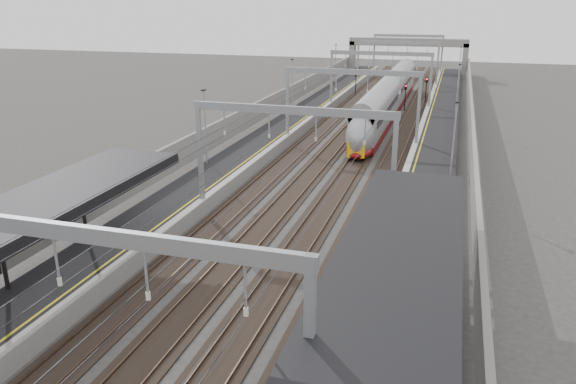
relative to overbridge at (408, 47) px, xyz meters
The scene contains 12 objects.
platform_left 55.79m from the overbridge, 98.28° to the right, with size 4.00×120.00×1.00m, color black.
platform_right 55.79m from the overbridge, 81.72° to the right, with size 4.00×120.00×1.00m, color black.
tracks 55.25m from the overbridge, 90.00° to the right, with size 11.40×140.00×0.20m.
overhead_line 48.39m from the overbridge, 90.00° to the right, with size 13.00×140.00×6.60m.
canopy_right 97.35m from the overbridge, 85.27° to the right, with size 4.40×30.00×4.24m.
overbridge is the anchor object (origin of this frame).
wall_left 56.25m from the overbridge, 101.51° to the right, with size 0.30×120.00×3.20m, color gray.
wall_right 56.25m from the overbridge, 78.49° to the right, with size 0.30×120.00×3.20m, color gray.
train 42.18m from the overbridge, 87.96° to the right, with size 2.49×45.40×3.95m.
signal_green 26.37m from the overbridge, 101.44° to the right, with size 0.32×0.32×3.48m.
signal_red_near 36.77m from the overbridge, 84.99° to the right, with size 0.32×0.32×3.48m.
signal_red_far 29.81m from the overbridge, 79.51° to the right, with size 0.32×0.32×3.48m.
Camera 1 is at (9.44, -10.52, 13.70)m, focal length 35.00 mm.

